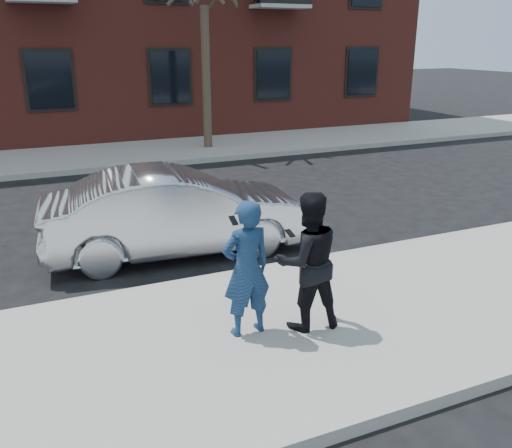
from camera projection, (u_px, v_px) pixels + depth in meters
name	position (u px, v px, depth m)	size (l,w,h in m)	color
ground	(146.00, 359.00, 6.04)	(100.00, 100.00, 0.00)	black
near_sidewalk	(150.00, 365.00, 5.80)	(50.00, 3.50, 0.15)	#9B9893
near_curb	(120.00, 296.00, 7.36)	(50.00, 0.10, 0.15)	#999691
far_sidewalk	(59.00, 160.00, 15.77)	(50.00, 3.50, 0.15)	#9B9893
far_curb	(65.00, 173.00, 14.21)	(50.00, 0.10, 0.15)	#999691
silver_sedan	(177.00, 212.00, 8.86)	(1.50, 4.29, 1.41)	#B7BABF
man_hoodie	(246.00, 269.00, 6.06)	(0.61, 0.49, 1.60)	navy
man_peacoat	(307.00, 261.00, 6.20)	(0.86, 0.70, 1.65)	black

